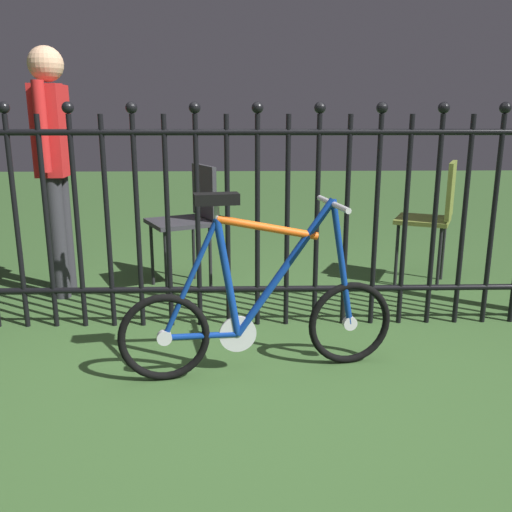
# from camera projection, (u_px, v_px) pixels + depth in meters

# --- Properties ---
(ground_plane) EXTENTS (20.00, 20.00, 0.00)m
(ground_plane) POSITION_uv_depth(u_px,v_px,m) (254.00, 380.00, 2.58)
(ground_plane) COLOR #355729
(iron_fence) EXTENTS (4.08, 0.07, 1.34)m
(iron_fence) POSITION_uv_depth(u_px,v_px,m) (238.00, 212.00, 3.10)
(iron_fence) COLOR black
(iron_fence) RESTS_ON ground
(bicycle) EXTENTS (1.32, 0.40, 0.88)m
(bicycle) POSITION_uv_depth(u_px,v_px,m) (259.00, 310.00, 2.59)
(bicycle) COLOR black
(bicycle) RESTS_ON ground
(chair_olive) EXTENTS (0.49, 0.49, 0.90)m
(chair_olive) POSITION_uv_depth(u_px,v_px,m) (435.00, 211.00, 3.92)
(chair_olive) COLOR black
(chair_olive) RESTS_ON ground
(chair_charcoal) EXTENTS (0.54, 0.54, 0.87)m
(chair_charcoal) POSITION_uv_depth(u_px,v_px,m) (190.00, 213.00, 3.87)
(chair_charcoal) COLOR black
(chair_charcoal) RESTS_ON ground
(person_visitor) EXTENTS (0.22, 0.48, 1.64)m
(person_visitor) POSITION_uv_depth(u_px,v_px,m) (54.00, 152.00, 3.59)
(person_visitor) COLOR #2D2D33
(person_visitor) RESTS_ON ground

